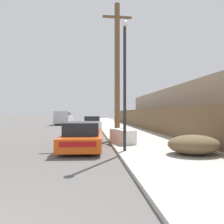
# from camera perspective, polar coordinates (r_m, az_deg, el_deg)

# --- Properties ---
(sidewalk_curb) EXTENTS (4.20, 63.00, 0.12)m
(sidewalk_curb) POSITION_cam_1_polar(r_m,az_deg,el_deg) (25.56, 0.71, -3.75)
(sidewalk_curb) COLOR #ADA89E
(sidewalk_curb) RESTS_ON ground
(discarded_fridge) EXTENTS (1.17, 1.79, 0.71)m
(discarded_fridge) POSITION_cam_1_polar(r_m,az_deg,el_deg) (10.23, 3.02, -6.87)
(discarded_fridge) COLOR white
(discarded_fridge) RESTS_ON sidewalk_curb
(parked_sports_car_red) EXTENTS (2.04, 4.81, 1.23)m
(parked_sports_car_red) POSITION_cam_1_polar(r_m,az_deg,el_deg) (9.58, -8.12, -6.74)
(parked_sports_car_red) COLOR #E05114
(parked_sports_car_red) RESTS_ON ground
(car_parked_mid) EXTENTS (1.92, 4.21, 1.27)m
(car_parked_mid) POSITION_cam_1_polar(r_m,az_deg,el_deg) (21.44, -5.88, -2.99)
(car_parked_mid) COLOR silver
(car_parked_mid) RESTS_ON ground
(pickup_truck) EXTENTS (2.16, 5.88, 1.85)m
(pickup_truck) POSITION_cam_1_polar(r_m,az_deg,el_deg) (28.73, -13.59, -1.63)
(pickup_truck) COLOR silver
(pickup_truck) RESTS_ON ground
(utility_pole) EXTENTS (1.80, 0.32, 8.24)m
(utility_pole) POSITION_cam_1_polar(r_m,az_deg,el_deg) (12.54, 1.49, 12.18)
(utility_pole) COLOR brown
(utility_pole) RESTS_ON sidewalk_curb
(street_lamp) EXTENTS (0.26, 0.26, 5.26)m
(street_lamp) POSITION_cam_1_polar(r_m,az_deg,el_deg) (8.19, 3.65, 10.25)
(street_lamp) COLOR #232326
(street_lamp) RESTS_ON sidewalk_curb
(brush_pile) EXTENTS (1.94, 1.48, 0.71)m
(brush_pile) POSITION_cam_1_polar(r_m,az_deg,el_deg) (8.04, 22.34, -8.59)
(brush_pile) COLOR brown
(brush_pile) RESTS_ON sidewalk_curb
(wooden_fence) EXTENTS (0.08, 35.75, 1.86)m
(wooden_fence) POSITION_cam_1_polar(r_m,az_deg,el_deg) (21.34, 7.48, -1.79)
(wooden_fence) COLOR brown
(wooden_fence) RESTS_ON sidewalk_curb
(building_right_house) EXTENTS (6.00, 22.64, 3.83)m
(building_right_house) POSITION_cam_1_polar(r_m,az_deg,el_deg) (20.15, 22.62, 0.57)
(building_right_house) COLOR gray
(building_right_house) RESTS_ON ground
(pedestrian) EXTENTS (0.34, 0.34, 1.76)m
(pedestrian) POSITION_cam_1_polar(r_m,az_deg,el_deg) (18.13, 1.46, -2.16)
(pedestrian) COLOR #282D42
(pedestrian) RESTS_ON sidewalk_curb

